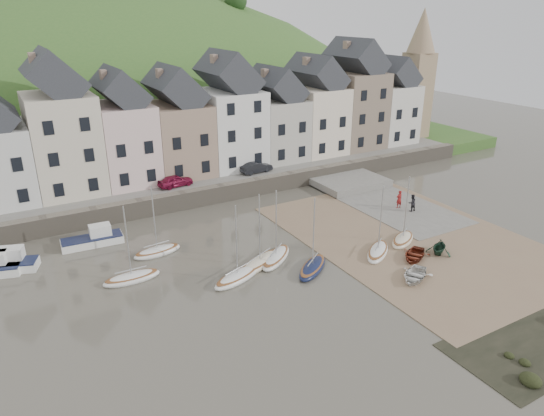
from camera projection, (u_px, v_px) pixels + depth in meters
ground at (309, 267)px, 39.42m from camera, size 160.00×160.00×0.00m
quay_land at (174, 160)px, 64.88m from camera, size 90.00×30.00×1.50m
quay_street at (208, 178)px, 55.33m from camera, size 70.00×7.00×0.10m
seawall at (221, 193)px, 52.76m from camera, size 70.00×1.20×1.80m
beach at (411, 237)px, 44.49m from camera, size 18.00×26.00×0.06m
slipway at (384, 201)px, 52.77m from camera, size 8.00×18.00×0.12m
hillside at (105, 224)px, 92.08m from camera, size 134.40×84.00×84.00m
townhouse_terrace at (207, 120)px, 56.81m from camera, size 61.05×8.00×13.93m
church_spire at (418, 70)px, 70.58m from camera, size 4.00×4.00×18.00m
sailboat_0 at (157, 251)px, 41.41m from camera, size 4.27×1.96×6.32m
sailboat_1 at (132, 278)px, 37.33m from camera, size 4.35×1.51×6.32m
sailboat_2 at (260, 262)px, 39.59m from camera, size 5.39×3.69×6.32m
sailboat_3 at (237, 277)px, 37.45m from camera, size 4.90×3.03×6.32m
sailboat_4 at (276, 257)px, 40.42m from camera, size 4.64×4.16×6.32m
sailboat_5 at (312, 267)px, 38.84m from camera, size 4.54×3.93×6.32m
sailboat_6 at (378, 251)px, 41.40m from camera, size 4.41×3.87×6.32m
sailboat_7 at (403, 239)px, 43.54m from camera, size 4.11×3.25×6.32m
motorboat_0 at (5, 263)px, 38.78m from camera, size 5.43×3.34×1.70m
motorboat_2 at (94, 238)px, 43.02m from camera, size 5.22×2.04×1.70m
rowboat_white at (414, 275)px, 37.39m from camera, size 3.98×3.63×0.67m
rowboat_green at (439, 247)px, 41.24m from camera, size 3.13×3.01×1.27m
rowboat_red at (414, 255)px, 40.51m from camera, size 3.87×3.58×0.65m
person_red at (399, 199)px, 50.60m from camera, size 0.71×0.49×1.87m
person_dark at (412, 203)px, 49.79m from camera, size 0.89×0.71×1.78m
car_left at (175, 181)px, 52.38m from camera, size 3.90×1.97×1.27m
car_right at (256, 167)px, 56.91m from camera, size 3.93×1.69×1.26m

